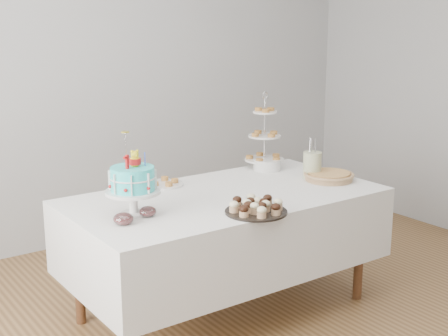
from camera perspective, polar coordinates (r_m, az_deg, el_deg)
floor at (r=3.89m, az=2.73°, el=-14.42°), size 5.00×5.00×0.00m
walls at (r=3.46m, az=2.99°, el=5.71°), size 5.04×4.04×2.70m
table at (r=3.89m, az=0.08°, el=-5.64°), size 1.92×1.02×0.77m
birthday_cake at (r=3.42m, az=-8.31°, el=-2.27°), size 0.30×0.30×0.46m
cupcake_tray at (r=3.46m, az=2.95°, el=-3.50°), size 0.35×0.35×0.08m
pie at (r=4.20m, az=9.57°, el=-0.70°), size 0.33×0.33×0.05m
tiered_stand at (r=4.45m, az=3.73°, el=2.90°), size 0.28×0.28×0.55m
plate_stack at (r=4.43m, az=3.96°, el=0.32°), size 0.20×0.20×0.08m
pastry_plate at (r=4.03m, az=-5.58°, el=-1.36°), size 0.26×0.26×0.04m
jam_bowl_a at (r=3.42m, az=-6.99°, el=-3.98°), size 0.09×0.09×0.06m
jam_bowl_b at (r=3.31m, az=-9.19°, el=-4.61°), size 0.11×0.11×0.06m
utensil_pitcher at (r=4.22m, az=8.08°, el=0.36°), size 0.13×0.12×0.27m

